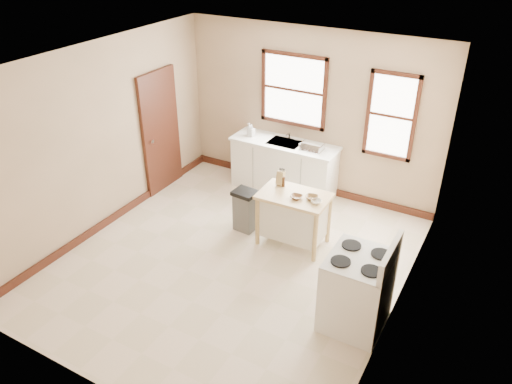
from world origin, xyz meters
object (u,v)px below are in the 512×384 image
Objects in this scene: kitchen_island at (293,219)px; bowl_b at (312,198)px; bowl_c at (316,202)px; trash_bin at (245,210)px; knife_block at (280,178)px; soap_bottle_b at (252,130)px; pepper_grinder at (284,182)px; gas_stove at (358,282)px; dish_rack at (312,147)px; soap_bottle_a at (249,129)px; bowl_a at (296,197)px.

kitchen_island is 5.82× the size of bowl_b.
bowl_c is (0.36, -0.06, 0.43)m from kitchen_island.
trash_bin is at bearing -179.50° from kitchen_island.
trash_bin is at bearing -161.44° from knife_block.
soap_bottle_b is at bearing 136.08° from kitchen_island.
pepper_grinder reaches higher than trash_bin.
gas_stove reaches higher than soap_bottle_b.
bowl_b is at bearing -14.51° from pepper_grinder.
bowl_b is at bearing -71.19° from dish_rack.
gas_stove is (1.67, -1.31, -0.31)m from knife_block.
soap_bottle_b is 1.38× the size of pepper_grinder.
trash_bin is (-0.55, -0.17, -0.56)m from pepper_grinder.
knife_block is at bearing 27.38° from trash_bin.
kitchen_island is at bearing -30.88° from pepper_grinder.
dish_rack is 1.44m from bowl_b.
gas_stove is at bearing -41.24° from kitchen_island.
gas_stove reaches higher than knife_block.
soap_bottle_a reaches higher than pepper_grinder.
bowl_a is (0.31, -0.22, -0.05)m from pepper_grinder.
bowl_b is 0.13m from bowl_c.
bowl_a is 1.68m from gas_stove.
soap_bottle_b is 1.23× the size of bowl_a.
dish_rack is at bearing 21.92° from soap_bottle_a.
knife_block reaches higher than bowl_c.
bowl_b reaches higher than trash_bin.
kitchen_island is 6.67× the size of pepper_grinder.
bowl_c reaches higher than trash_bin.
kitchen_island is 6.86× the size of bowl_c.
knife_block reaches higher than pepper_grinder.
soap_bottle_b is 2.31m from bowl_c.
pepper_grinder is 0.80m from trash_bin.
soap_bottle_a is 1.32× the size of bowl_b.
soap_bottle_b is at bearing 120.43° from trash_bin.
bowl_b is 1.17m from trash_bin.
soap_bottle_b reaches higher than bowl_c.
bowl_c is at bearing 2.80° from trash_bin.
knife_block is at bearing 164.24° from bowl_b.
dish_rack is 0.54× the size of trash_bin.
gas_stove is at bearing -39.38° from bowl_a.
gas_stove is (1.67, -2.46, -0.36)m from dish_rack.
kitchen_island is (1.46, -1.34, -0.61)m from soap_bottle_b.
dish_rack is at bearing 113.72° from bowl_b.
knife_block is at bearing -21.72° from soap_bottle_a.
soap_bottle_a is 1.19m from dish_rack.
bowl_c is at bearing -19.02° from pepper_grinder.
bowl_b is 0.26× the size of trash_bin.
dish_rack is at bearing 102.07° from kitchen_island.
soap_bottle_b is 1.42× the size of bowl_c.
kitchen_island is 0.80m from trash_bin.
soap_bottle_a is at bearing 143.05° from bowl_c.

